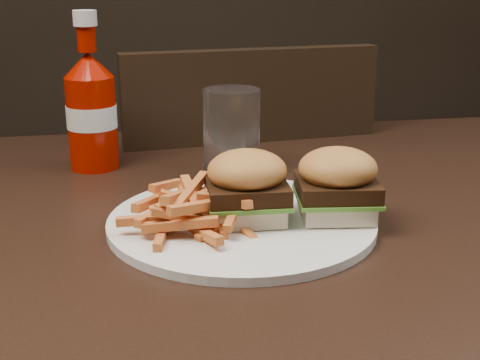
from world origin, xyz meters
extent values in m
cube|color=black|center=(0.00, 0.00, 0.73)|extent=(1.20, 0.80, 0.04)
cube|color=black|center=(0.06, 0.50, 0.43)|extent=(0.48, 0.48, 0.04)
cylinder|color=white|center=(0.00, -0.06, 0.76)|extent=(0.29, 0.29, 0.01)
cube|color=beige|center=(0.00, -0.06, 0.77)|extent=(0.08, 0.07, 0.02)
cube|color=beige|center=(0.10, -0.07, 0.77)|extent=(0.08, 0.08, 0.02)
cylinder|color=#9A0E00|center=(-0.17, 0.20, 0.81)|extent=(0.08, 0.08, 0.13)
cylinder|color=white|center=(0.02, 0.14, 0.81)|extent=(0.09, 0.09, 0.12)
camera|label=1|loc=(-0.12, -0.72, 1.02)|focal=50.00mm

